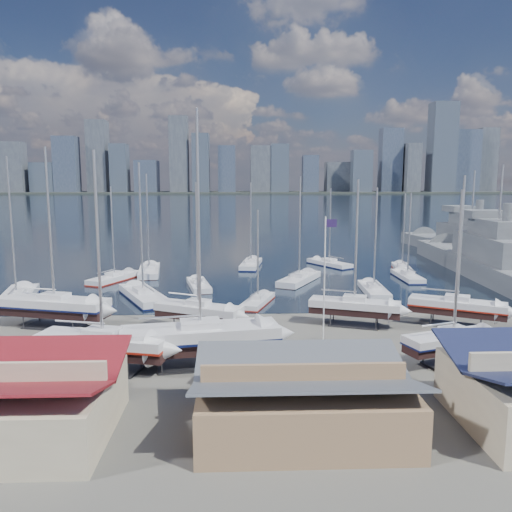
{
  "coord_description": "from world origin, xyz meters",
  "views": [
    {
      "loc": [
        -3.78,
        -53.07,
        14.37
      ],
      "look_at": [
        -1.4,
        8.0,
        5.24
      ],
      "focal_mm": 35.0,
      "sensor_mm": 36.0,
      "label": 1
    }
  ],
  "objects_px": {
    "naval_ship_east": "(495,267)",
    "naval_ship_west": "(470,248)",
    "sailboat_cradle_0": "(55,306)",
    "flagpole": "(325,273)",
    "car_a": "(98,388)"
  },
  "relations": [
    {
      "from": "sailboat_cradle_0",
      "to": "flagpole",
      "type": "distance_m",
      "value": 26.99
    },
    {
      "from": "sailboat_cradle_0",
      "to": "naval_ship_west",
      "type": "relative_size",
      "value": 0.38
    },
    {
      "from": "sailboat_cradle_0",
      "to": "naval_ship_east",
      "type": "xyz_separation_m",
      "value": [
        56.79,
        23.19,
        -0.49
      ]
    },
    {
      "from": "sailboat_cradle_0",
      "to": "naval_ship_east",
      "type": "distance_m",
      "value": 61.34
    },
    {
      "from": "flagpole",
      "to": "naval_ship_east",
      "type": "bearing_deg",
      "value": 44.12
    },
    {
      "from": "sailboat_cradle_0",
      "to": "car_a",
      "type": "xyz_separation_m",
      "value": [
        8.78,
        -16.81,
        -1.44
      ]
    },
    {
      "from": "naval_ship_west",
      "to": "car_a",
      "type": "relative_size",
      "value": 10.95
    },
    {
      "from": "naval_ship_east",
      "to": "naval_ship_west",
      "type": "height_order",
      "value": "naval_ship_east"
    },
    {
      "from": "naval_ship_east",
      "to": "car_a",
      "type": "height_order",
      "value": "naval_ship_east"
    },
    {
      "from": "naval_ship_east",
      "to": "naval_ship_west",
      "type": "relative_size",
      "value": 1.13
    },
    {
      "from": "flagpole",
      "to": "sailboat_cradle_0",
      "type": "bearing_deg",
      "value": 164.83
    },
    {
      "from": "naval_ship_east",
      "to": "naval_ship_west",
      "type": "xyz_separation_m",
      "value": [
        6.45,
        22.0,
        -0.01
      ]
    },
    {
      "from": "sailboat_cradle_0",
      "to": "flagpole",
      "type": "height_order",
      "value": "sailboat_cradle_0"
    },
    {
      "from": "sailboat_cradle_0",
      "to": "naval_ship_east",
      "type": "relative_size",
      "value": 0.34
    },
    {
      "from": "car_a",
      "to": "naval_ship_east",
      "type": "bearing_deg",
      "value": 43.56
    }
  ]
}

